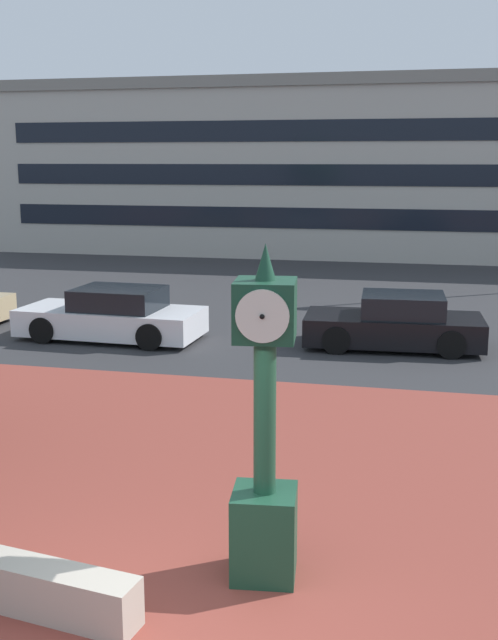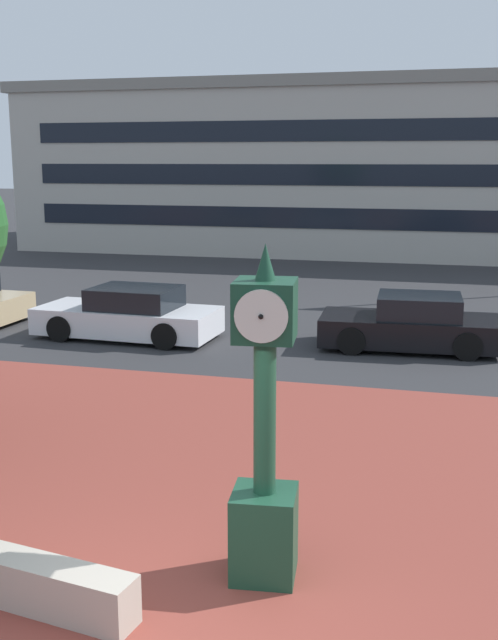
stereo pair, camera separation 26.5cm
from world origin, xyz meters
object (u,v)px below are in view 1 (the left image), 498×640
Objects in this scene: civic_building at (337,167)px; car_street_near at (113,316)px; street_clock at (265,449)px; car_street_mid at (395,324)px.

car_street_near is at bearing -97.65° from civic_building.
civic_building is at bearing 88.68° from street_clock.
civic_building reaches higher than street_clock.
street_clock is 0.11× the size of civic_building.
civic_building is at bearing 7.41° from car_street_mid.
car_street_mid is (0.95, 10.70, -0.86)m from street_clock.
civic_building reaches higher than car_street_mid.
car_street_mid is 22.14m from civic_building.
street_clock is at bearing -147.31° from car_street_near.
car_street_near is 1.08× the size of car_street_mid.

